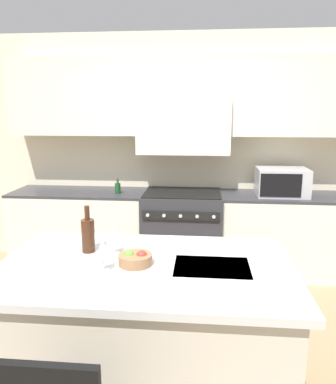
% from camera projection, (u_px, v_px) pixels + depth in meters
% --- Properties ---
extents(ground_plane, '(10.00, 10.00, 0.00)m').
position_uv_depth(ground_plane, '(169.00, 364.00, 2.75)').
color(ground_plane, '#997F5B').
extents(back_cabinetry, '(10.00, 0.46, 2.70)m').
position_uv_depth(back_cabinetry, '(184.00, 130.00, 4.31)').
color(back_cabinetry, beige).
rests_on(back_cabinetry, ground_plane).
extents(back_counter, '(3.94, 0.62, 0.91)m').
position_uv_depth(back_counter, '(182.00, 232.00, 4.32)').
color(back_counter, silver).
rests_on(back_counter, ground_plane).
extents(range_stove, '(0.88, 0.70, 0.93)m').
position_uv_depth(range_stove, '(182.00, 232.00, 4.30)').
color(range_stove, '#2D2D33').
rests_on(range_stove, ground_plane).
extents(microwave, '(0.54, 0.42, 0.30)m').
position_uv_depth(microwave, '(282.00, 182.00, 4.09)').
color(microwave, '#B7B7BC').
rests_on(microwave, back_counter).
extents(kitchen_island, '(1.75, 1.07, 0.93)m').
position_uv_depth(kitchen_island, '(146.00, 334.00, 2.32)').
color(kitchen_island, beige).
rests_on(kitchen_island, ground_plane).
extents(wine_bottle, '(0.08, 0.08, 0.31)m').
position_uv_depth(wine_bottle, '(88.00, 234.00, 2.39)').
color(wine_bottle, '#422314').
rests_on(wine_bottle, kitchen_island).
extents(wine_glass_near, '(0.07, 0.07, 0.20)m').
position_uv_depth(wine_glass_near, '(103.00, 248.00, 2.10)').
color(wine_glass_near, white).
rests_on(wine_glass_near, kitchen_island).
extents(wine_glass_far, '(0.07, 0.07, 0.20)m').
position_uv_depth(wine_glass_far, '(114.00, 233.00, 2.36)').
color(wine_glass_far, white).
rests_on(wine_glass_far, kitchen_island).
extents(fruit_bowl, '(0.20, 0.20, 0.09)m').
position_uv_depth(fruit_bowl, '(135.00, 259.00, 2.21)').
color(fruit_bowl, '#996B47').
rests_on(fruit_bowl, kitchen_island).
extents(oil_bottle_on_counter, '(0.06, 0.06, 0.17)m').
position_uv_depth(oil_bottle_on_counter, '(118.00, 188.00, 4.20)').
color(oil_bottle_on_counter, '#194723').
rests_on(oil_bottle_on_counter, back_counter).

